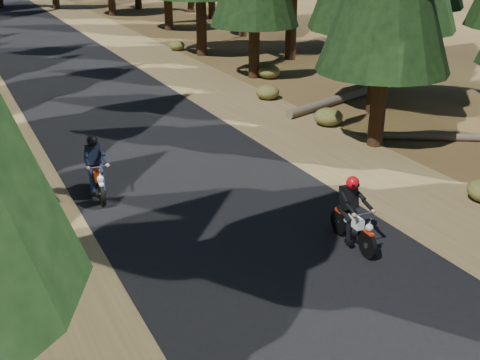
{
  "coord_description": "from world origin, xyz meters",
  "views": [
    {
      "loc": [
        -5.3,
        -9.09,
        6.06
      ],
      "look_at": [
        0.0,
        1.5,
        1.1
      ],
      "focal_mm": 45.0,
      "sensor_mm": 36.0,
      "label": 1
    }
  ],
  "objects_px": {
    "log_far": "(446,137)",
    "rider_lead": "(354,224)",
    "rider_follow": "(97,178)",
    "log_near": "(341,98)"
  },
  "relations": [
    {
      "from": "log_far",
      "to": "rider_lead",
      "type": "distance_m",
      "value": 7.83
    },
    {
      "from": "log_far",
      "to": "rider_follow",
      "type": "xyz_separation_m",
      "value": [
        -10.69,
        0.6,
        0.4
      ]
    },
    {
      "from": "log_far",
      "to": "rider_lead",
      "type": "height_order",
      "value": "rider_lead"
    },
    {
      "from": "rider_lead",
      "to": "rider_follow",
      "type": "distance_m",
      "value": 6.27
    },
    {
      "from": "log_near",
      "to": "rider_lead",
      "type": "distance_m",
      "value": 11.21
    },
    {
      "from": "log_near",
      "to": "rider_follow",
      "type": "height_order",
      "value": "rider_follow"
    },
    {
      "from": "log_near",
      "to": "rider_lead",
      "type": "height_order",
      "value": "rider_lead"
    },
    {
      "from": "rider_lead",
      "to": "log_far",
      "type": "bearing_deg",
      "value": -143.68
    },
    {
      "from": "rider_lead",
      "to": "rider_follow",
      "type": "relative_size",
      "value": 0.97
    },
    {
      "from": "log_near",
      "to": "log_far",
      "type": "distance_m",
      "value": 5.1
    }
  ]
}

